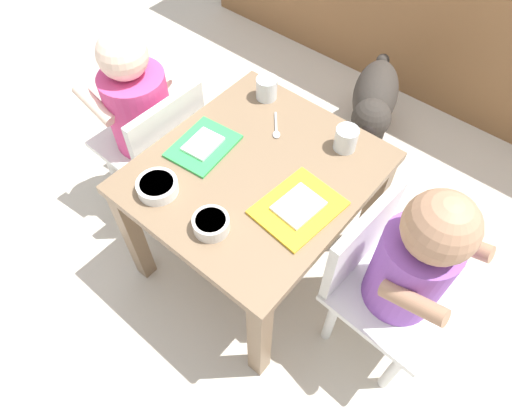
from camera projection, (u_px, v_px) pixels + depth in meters
The scene contains 12 objects.
ground_plane at pixel (256, 256), 1.49m from camera, with size 7.00×7.00×0.00m, color beige.
dining_table at pixel (256, 188), 1.20m from camera, with size 0.53×0.59×0.44m.
seated_child_left at pixel (141, 110), 1.32m from camera, with size 0.29×0.29×0.65m.
seated_child_right at pixel (408, 264), 1.01m from camera, with size 0.29×0.29×0.66m.
dog at pixel (374, 100), 1.64m from camera, with size 0.28×0.43×0.32m.
food_tray_left at pixel (203, 146), 1.18m from camera, with size 0.15×0.19×0.02m.
food_tray_right at pixel (298, 207), 1.06m from camera, with size 0.18×0.21×0.02m.
water_cup_left at pixel (267, 90), 1.28m from camera, with size 0.06×0.06×0.06m.
water_cup_right at pixel (346, 140), 1.16m from camera, with size 0.06×0.06×0.06m.
cereal_bowl_right_side at pixel (211, 224), 1.02m from camera, with size 0.08×0.08×0.04m.
veggie_bowl_near at pixel (157, 186), 1.08m from camera, with size 0.10×0.10×0.03m.
spoon_by_left_tray at pixel (276, 128), 1.22m from camera, with size 0.07×0.08×0.01m.
Camera 1 is at (0.48, -0.57, 1.30)m, focal length 31.56 mm.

